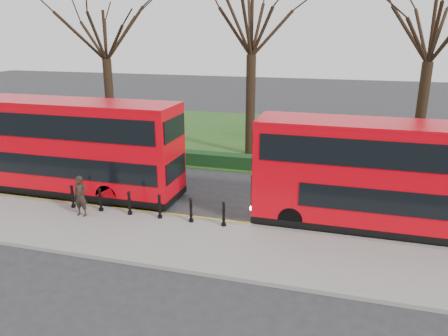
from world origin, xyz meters
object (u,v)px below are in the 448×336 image
(bus_rear, at_px, (395,178))
(bus_lead, at_px, (65,147))
(bollard_row, at_px, (144,205))
(pedestrian, at_px, (80,196))

(bus_rear, bearing_deg, bus_lead, 179.03)
(bollard_row, bearing_deg, bus_rear, 10.08)
(bollard_row, xyz_separation_m, pedestrian, (-2.61, -0.68, 0.38))
(bollard_row, distance_m, pedestrian, 2.72)
(bus_lead, distance_m, pedestrian, 3.90)
(bollard_row, height_order, pedestrian, pedestrian)
(bollard_row, relative_size, pedestrian, 4.07)
(bus_rear, xyz_separation_m, pedestrian, (-12.57, -2.45, -1.18))
(bus_rear, distance_m, pedestrian, 12.87)
(bollard_row, bearing_deg, bus_lead, 158.33)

